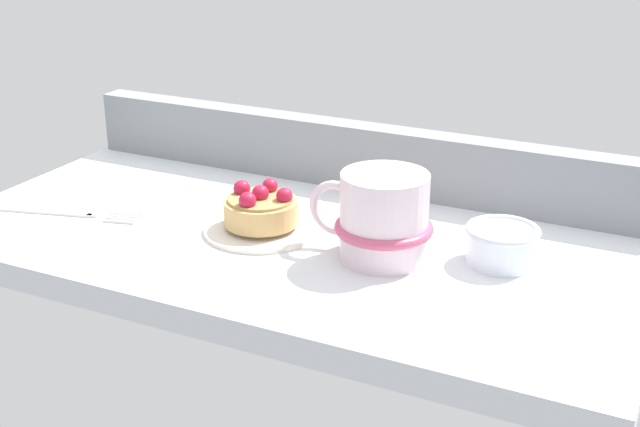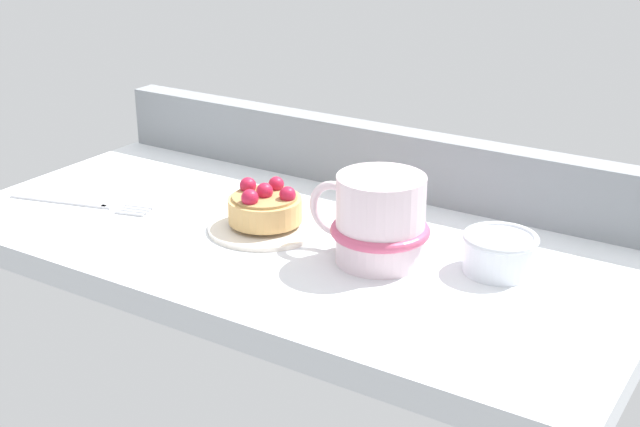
{
  "view_description": "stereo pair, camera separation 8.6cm",
  "coord_description": "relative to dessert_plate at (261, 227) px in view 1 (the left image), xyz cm",
  "views": [
    {
      "loc": [
        38.74,
        -72.29,
        35.4
      ],
      "look_at": [
        3.82,
        -0.83,
        3.35
      ],
      "focal_mm": 48.18,
      "sensor_mm": 36.0,
      "label": 1
    },
    {
      "loc": [
        46.23,
        -68.12,
        35.4
      ],
      "look_at": [
        3.82,
        -0.83,
        3.35
      ],
      "focal_mm": 48.18,
      "sensor_mm": 36.0,
      "label": 2
    }
  ],
  "objects": [
    {
      "name": "ground_plane",
      "position": [
        3.16,
        0.56,
        -1.83
      ],
      "size": [
        73.12,
        36.55,
        2.76
      ],
      "primitive_type": "cube",
      "color": "silver"
    },
    {
      "name": "window_rail_back",
      "position": [
        3.16,
        17.15,
        3.37
      ],
      "size": [
        71.66,
        3.37,
        7.63
      ],
      "primitive_type": "cube",
      "color": "gray",
      "rests_on": "ground_plane"
    },
    {
      "name": "dessert_plate",
      "position": [
        0.0,
        0.0,
        0.0
      ],
      "size": [
        12.12,
        12.12,
        0.96
      ],
      "color": "silver",
      "rests_on": "ground_plane"
    },
    {
      "name": "raspberry_tart",
      "position": [
        -0.02,
        -0.0,
        2.15
      ],
      "size": [
        7.76,
        7.76,
        4.2
      ],
      "color": "tan",
      "rests_on": "dessert_plate"
    },
    {
      "name": "coffee_mug",
      "position": [
        13.77,
        -0.53,
        3.76
      ],
      "size": [
        12.8,
        9.63,
        8.69
      ],
      "color": "silver",
      "rests_on": "ground_plane"
    },
    {
      "name": "dessert_fork",
      "position": [
        -21.76,
        -5.53,
        -0.15
      ],
      "size": [
        17.38,
        6.12,
        0.6
      ],
      "color": "silver",
      "rests_on": "ground_plane"
    },
    {
      "name": "sugar_bowl",
      "position": [
        24.59,
        3.39,
        1.57
      ],
      "size": [
        7.16,
        7.16,
        3.77
      ],
      "color": "silver",
      "rests_on": "ground_plane"
    }
  ]
}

